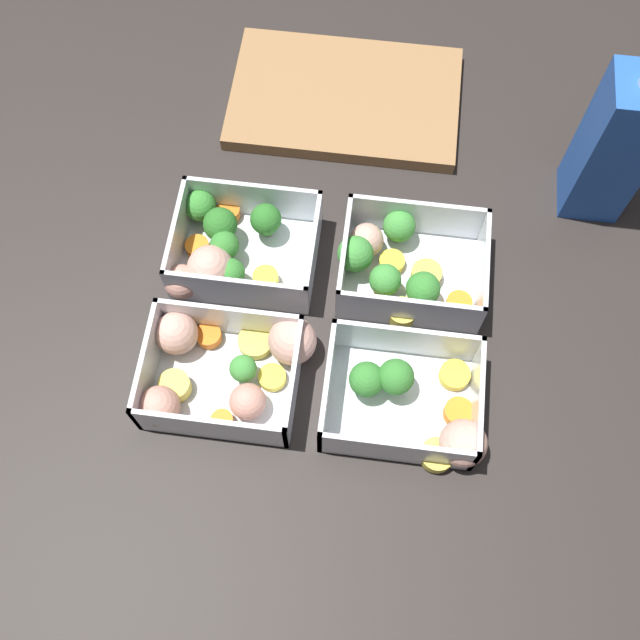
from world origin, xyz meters
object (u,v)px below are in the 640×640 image
object	(u,v)px
container_near_left	(226,367)
juice_carton	(615,146)
container_far_right	(399,265)
container_near_right	(414,405)
container_far_left	(228,249)

from	to	relation	value
container_near_left	juice_carton	bearing A→B (deg)	35.77
container_far_right	juice_carton	bearing A→B (deg)	31.94
juice_carton	container_far_right	bearing A→B (deg)	-148.06
container_near_left	container_far_right	world-z (taller)	same
container_far_right	juice_carton	world-z (taller)	juice_carton
container_near_right	container_far_left	world-z (taller)	same
container_near_right	juice_carton	world-z (taller)	juice_carton
container_near_left	container_far_left	size ratio (longest dim) A/B	1.17
container_far_left	container_far_right	distance (m)	0.19
container_near_right	juice_carton	xyz separation A→B (m)	(0.18, 0.29, 0.07)
container_near_right	container_far_right	distance (m)	0.16
container_near_left	container_near_right	distance (m)	0.20
juice_carton	container_near_right	bearing A→B (deg)	-122.36
container_far_left	container_far_right	xyz separation A→B (m)	(0.19, 0.00, -0.00)
container_near_left	juice_carton	world-z (taller)	juice_carton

